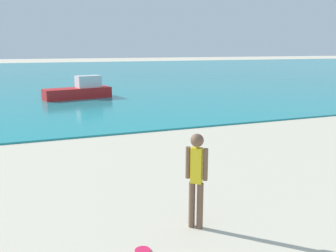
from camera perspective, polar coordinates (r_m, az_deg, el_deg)
name	(u,v)px	position (r m, az deg, el deg)	size (l,w,h in m)	color
water	(62,73)	(41.21, -16.77, 8.21)	(160.00, 60.00, 0.06)	teal
person_standing	(196,175)	(5.47, 4.63, -8.00)	(0.28, 0.26, 1.53)	brown
frisbee	(143,251)	(5.22, -4.13, -19.55)	(0.22, 0.22, 0.03)	#E51E4C
boat_near	(80,91)	(20.06, -14.10, 5.60)	(3.75, 1.86, 1.22)	red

